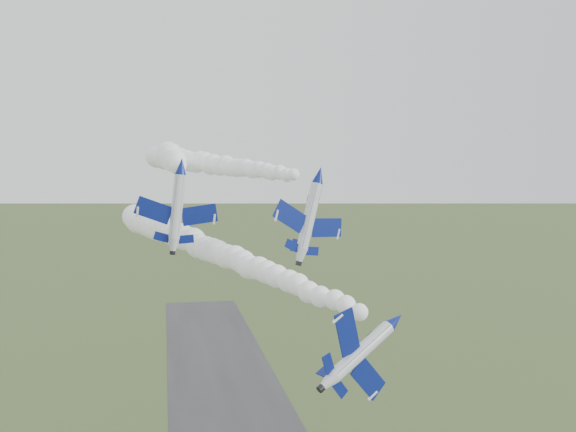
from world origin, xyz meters
name	(u,v)px	position (x,y,z in m)	size (l,w,h in m)	color
jet_lead	(396,321)	(8.95, -11.28, 31.69)	(6.06, 10.81, 8.24)	silver
smoke_trail_jet_lead	(215,251)	(-5.28, 22.75, 34.51)	(4.55, 68.29, 4.55)	white
jet_pair_left	(181,166)	(-9.98, 19.30, 46.53)	(10.82, 13.09, 3.28)	silver
smoke_trail_jet_pair_left	(173,160)	(-10.60, 48.62, 48.01)	(5.20, 52.23, 5.20)	white
jet_pair_right	(320,175)	(8.80, 18.29, 45.32)	(11.26, 13.39, 4.36)	silver
smoke_trail_jet_pair_right	(212,164)	(-3.63, 48.92, 47.27)	(4.64, 58.29, 4.64)	white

